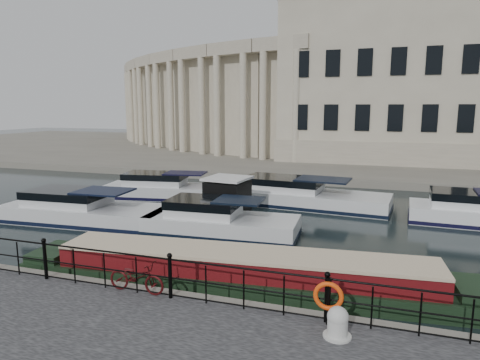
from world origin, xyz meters
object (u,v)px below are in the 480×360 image
(life_ring_post, at_px, (328,297))
(narrowboat, at_px, (242,278))
(harbour_hut, at_px, (228,201))
(mooring_bollard, at_px, (338,323))
(bicycle, at_px, (136,277))

(life_ring_post, relative_size, narrowboat, 0.08)
(narrowboat, relative_size, harbour_hut, 4.86)
(mooring_bollard, height_order, narrowboat, mooring_bollard)
(bicycle, xyz_separation_m, narrowboat, (2.25, 2.23, -0.62))
(mooring_bollard, bearing_deg, harbour_hut, 121.23)
(bicycle, relative_size, harbour_hut, 0.56)
(bicycle, distance_m, narrowboat, 3.23)
(bicycle, height_order, narrowboat, bicycle)
(bicycle, relative_size, mooring_bollard, 2.37)
(bicycle, distance_m, mooring_bollard, 5.37)
(mooring_bollard, distance_m, life_ring_post, 0.62)
(mooring_bollard, bearing_deg, bicycle, 173.40)
(bicycle, distance_m, life_ring_post, 5.08)
(mooring_bollard, xyz_separation_m, harbour_hut, (-6.27, 10.35, 0.08))
(narrowboat, height_order, harbour_hut, harbour_hut)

